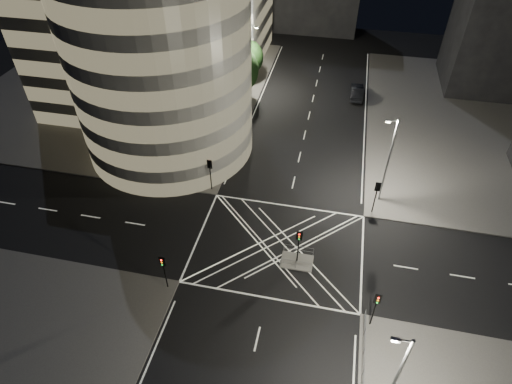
% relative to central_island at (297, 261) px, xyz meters
% --- Properties ---
extents(ground, '(120.00, 120.00, 0.00)m').
position_rel_central_island_xyz_m(ground, '(-2.00, 1.50, -0.07)').
color(ground, black).
rests_on(ground, ground).
extents(sidewalk_far_left, '(42.00, 42.00, 0.15)m').
position_rel_central_island_xyz_m(sidewalk_far_left, '(-31.00, 28.50, 0.00)').
color(sidewalk_far_left, '#595653').
rests_on(sidewalk_far_left, ground).
extents(central_island, '(3.00, 2.00, 0.15)m').
position_rel_central_island_xyz_m(central_island, '(0.00, 0.00, 0.00)').
color(central_island, slate).
rests_on(central_island, ground).
extents(office_tower_curved, '(30.00, 29.00, 27.20)m').
position_rel_central_island_xyz_m(office_tower_curved, '(-22.74, 20.24, 12.58)').
color(office_tower_curved, gray).
rests_on(office_tower_curved, sidewalk_far_left).
extents(building_right_far, '(14.00, 12.00, 15.00)m').
position_rel_central_island_xyz_m(building_right_far, '(24.00, 41.50, 7.58)').
color(building_right_far, black).
rests_on(building_right_far, sidewalk_far_right).
extents(tree_a, '(3.79, 3.79, 6.44)m').
position_rel_central_island_xyz_m(tree_a, '(-12.50, 10.50, 4.32)').
color(tree_a, black).
rests_on(tree_a, sidewalk_far_left).
extents(tree_b, '(4.85, 4.85, 7.41)m').
position_rel_central_island_xyz_m(tree_b, '(-12.50, 16.50, 4.69)').
color(tree_b, black).
rests_on(tree_b, sidewalk_far_left).
extents(tree_c, '(4.74, 4.74, 6.94)m').
position_rel_central_island_xyz_m(tree_c, '(-12.50, 22.50, 4.28)').
color(tree_c, black).
rests_on(tree_c, sidewalk_far_left).
extents(tree_d, '(5.52, 5.52, 7.86)m').
position_rel_central_island_xyz_m(tree_d, '(-12.50, 28.50, 4.75)').
color(tree_d, black).
rests_on(tree_d, sidewalk_far_left).
extents(tree_e, '(4.48, 4.48, 6.55)m').
position_rel_central_island_xyz_m(tree_e, '(-12.50, 34.50, 4.04)').
color(tree_e, black).
rests_on(tree_e, sidewalk_far_left).
extents(traffic_signal_fl, '(0.55, 0.22, 4.00)m').
position_rel_central_island_xyz_m(traffic_signal_fl, '(-10.80, 8.30, 2.84)').
color(traffic_signal_fl, black).
rests_on(traffic_signal_fl, sidewalk_far_left).
extents(traffic_signal_nl, '(0.55, 0.22, 4.00)m').
position_rel_central_island_xyz_m(traffic_signal_nl, '(-10.80, -5.30, 2.84)').
color(traffic_signal_nl, black).
rests_on(traffic_signal_nl, sidewalk_near_left).
extents(traffic_signal_fr, '(0.55, 0.22, 4.00)m').
position_rel_central_island_xyz_m(traffic_signal_fr, '(6.80, 8.30, 2.84)').
color(traffic_signal_fr, black).
rests_on(traffic_signal_fr, sidewalk_far_right).
extents(traffic_signal_nr, '(0.55, 0.22, 4.00)m').
position_rel_central_island_xyz_m(traffic_signal_nr, '(6.80, -5.30, 2.84)').
color(traffic_signal_nr, black).
rests_on(traffic_signal_nr, sidewalk_near_right).
extents(traffic_signal_island, '(0.55, 0.22, 4.00)m').
position_rel_central_island_xyz_m(traffic_signal_island, '(0.00, 0.00, 2.84)').
color(traffic_signal_island, black).
rests_on(traffic_signal_island, central_island).
extents(street_lamp_left_near, '(1.25, 0.25, 10.00)m').
position_rel_central_island_xyz_m(street_lamp_left_near, '(-11.44, 13.50, 5.47)').
color(street_lamp_left_near, slate).
rests_on(street_lamp_left_near, sidewalk_far_left).
extents(street_lamp_left_far, '(1.25, 0.25, 10.00)m').
position_rel_central_island_xyz_m(street_lamp_left_far, '(-11.44, 31.50, 5.47)').
color(street_lamp_left_far, slate).
rests_on(street_lamp_left_far, sidewalk_far_left).
extents(street_lamp_right_far, '(1.25, 0.25, 10.00)m').
position_rel_central_island_xyz_m(street_lamp_right_far, '(7.44, 10.50, 5.47)').
color(street_lamp_right_far, slate).
rests_on(street_lamp_right_far, sidewalk_far_right).
extents(street_lamp_right_near, '(1.25, 0.25, 10.00)m').
position_rel_central_island_xyz_m(street_lamp_right_near, '(7.44, -12.50, 5.47)').
color(street_lamp_right_near, slate).
rests_on(street_lamp_right_near, sidewalk_near_right).
extents(railing_near_right, '(0.06, 11.70, 1.10)m').
position_rel_central_island_xyz_m(railing_near_right, '(6.30, -10.65, 0.62)').
color(railing_near_right, slate).
rests_on(railing_near_right, sidewalk_near_right).
extents(railing_island_south, '(2.80, 0.06, 1.10)m').
position_rel_central_island_xyz_m(railing_island_south, '(0.00, -0.90, 0.62)').
color(railing_island_south, slate).
rests_on(railing_island_south, central_island).
extents(railing_island_north, '(2.80, 0.06, 1.10)m').
position_rel_central_island_xyz_m(railing_island_north, '(0.00, 0.90, 0.62)').
color(railing_island_north, slate).
rests_on(railing_island_north, central_island).
extents(sedan, '(1.88, 5.18, 1.70)m').
position_rel_central_island_xyz_m(sedan, '(4.22, 33.31, 0.77)').
color(sedan, black).
rests_on(sedan, ground).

